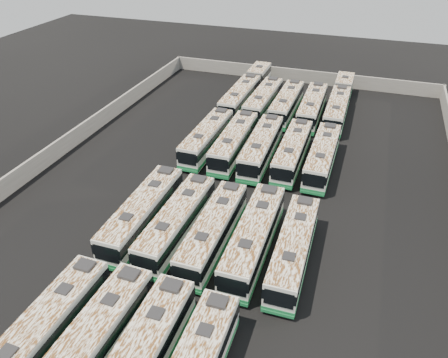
% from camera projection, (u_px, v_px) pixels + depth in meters
% --- Properties ---
extents(ground, '(140.00, 140.00, 0.00)m').
position_uv_depth(ground, '(234.00, 196.00, 45.44)').
color(ground, black).
rests_on(ground, ground).
extents(perimeter_wall, '(45.20, 73.20, 2.20)m').
position_uv_depth(perimeter_wall, '(234.00, 187.00, 44.85)').
color(perimeter_wall, slate).
rests_on(perimeter_wall, ground).
extents(bus_front_far_left, '(2.78, 12.24, 3.44)m').
position_uv_depth(bus_front_far_left, '(43.00, 333.00, 28.80)').
color(bus_front_far_left, beige).
rests_on(bus_front_far_left, ground).
extents(bus_front_left, '(2.95, 12.54, 3.52)m').
position_uv_depth(bus_front_left, '(90.00, 347.00, 27.89)').
color(bus_front_left, beige).
rests_on(bus_front_left, ground).
extents(bus_midfront_far_left, '(2.77, 12.51, 3.52)m').
position_uv_depth(bus_midfront_far_left, '(143.00, 213.00, 39.94)').
color(bus_midfront_far_left, beige).
rests_on(bus_midfront_far_left, ground).
extents(bus_midfront_left, '(2.79, 12.19, 3.42)m').
position_uv_depth(bus_midfront_left, '(177.00, 222.00, 38.90)').
color(bus_midfront_left, beige).
rests_on(bus_midfront_left, ground).
extents(bus_midfront_center, '(2.58, 12.04, 3.39)m').
position_uv_depth(bus_midfront_center, '(213.00, 231.00, 37.83)').
color(bus_midfront_center, beige).
rests_on(bus_midfront_center, ground).
extents(bus_midfront_right, '(2.78, 12.56, 3.53)m').
position_uv_depth(bus_midfront_right, '(254.00, 237.00, 37.01)').
color(bus_midfront_right, beige).
rests_on(bus_midfront_right, ground).
extents(bus_midfront_far_right, '(2.75, 12.00, 3.37)m').
position_uv_depth(bus_midfront_far_right, '(293.00, 249.00, 35.88)').
color(bus_midfront_far_right, beige).
rests_on(bus_midfront_far_right, ground).
extents(bus_midback_far_left, '(2.70, 12.12, 3.41)m').
position_uv_depth(bus_midback_far_left, '(207.00, 138.00, 52.90)').
color(bus_midback_far_left, beige).
rests_on(bus_midback_far_left, ground).
extents(bus_midback_left, '(2.82, 12.37, 3.47)m').
position_uv_depth(bus_midback_left, '(234.00, 142.00, 51.87)').
color(bus_midback_left, beige).
rests_on(bus_midback_left, ground).
extents(bus_midback_center, '(2.91, 12.44, 3.49)m').
position_uv_depth(bus_midback_center, '(261.00, 147.00, 50.81)').
color(bus_midback_center, beige).
rests_on(bus_midback_center, ground).
extents(bus_midback_right, '(2.61, 12.02, 3.38)m').
position_uv_depth(bus_midback_right, '(292.00, 151.00, 50.06)').
color(bus_midback_right, beige).
rests_on(bus_midback_right, ground).
extents(bus_midback_far_right, '(2.61, 12.07, 3.40)m').
position_uv_depth(bus_midback_far_right, '(322.00, 156.00, 49.07)').
color(bus_midback_far_right, beige).
rests_on(bus_midback_far_right, ground).
extents(bus_back_far_left, '(2.76, 19.52, 3.54)m').
position_uv_depth(bus_back_far_left, '(247.00, 90.00, 66.37)').
color(bus_back_far_left, beige).
rests_on(bus_back_far_left, ground).
extents(bus_back_left, '(2.86, 12.48, 3.50)m').
position_uv_depth(bus_back_left, '(263.00, 101.00, 62.74)').
color(bus_back_left, beige).
rests_on(bus_back_left, ground).
extents(bus_back_center, '(2.64, 12.22, 3.44)m').
position_uv_depth(bus_back_center, '(286.00, 104.00, 61.84)').
color(bus_back_center, beige).
rests_on(bus_back_center, ground).
extents(bus_back_right, '(2.80, 12.38, 3.48)m').
position_uv_depth(bus_back_right, '(312.00, 107.00, 60.82)').
color(bus_back_right, beige).
rests_on(bus_back_right, ground).
extents(bus_back_far_right, '(2.69, 18.76, 3.40)m').
position_uv_depth(bus_back_far_right, '(339.00, 102.00, 62.62)').
color(bus_back_far_right, beige).
rests_on(bus_back_far_right, ground).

